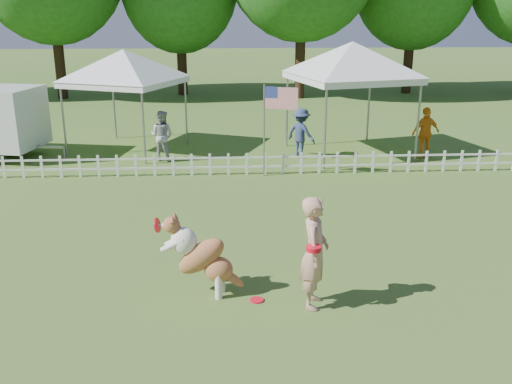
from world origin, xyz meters
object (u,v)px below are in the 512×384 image
frisbee_on_turf (257,300)px  canopy_tent_right (350,100)px  canopy_tent_left (127,102)px  spectator_c (426,133)px  dog (203,256)px  spectator_b (301,133)px  handler (314,252)px  flag_pole (264,131)px  spectator_a (162,136)px

frisbee_on_turf → canopy_tent_right: canopy_tent_right is taller
canopy_tent_left → spectator_c: bearing=13.0°
spectator_c → dog: bearing=38.0°
canopy_tent_left → spectator_b: canopy_tent_left is taller
dog → canopy_tent_left: canopy_tent_left is taller
canopy_tent_left → spectator_b: bearing=9.5°
dog → spectator_b: spectator_b is taller
handler → frisbee_on_turf: handler is taller
handler → flag_pole: bearing=15.1°
dog → canopy_tent_right: size_ratio=0.39×
handler → canopy_tent_right: size_ratio=0.52×
spectator_a → canopy_tent_right: bearing=-152.8°
handler → spectator_c: 10.02m
canopy_tent_left → flag_pole: bearing=-15.6°
spectator_b → spectator_c: 3.75m
handler → spectator_b: 9.17m
dog → frisbee_on_turf: 1.09m
handler → flag_pole: flag_pole is taller
spectator_a → spectator_c: (7.91, -0.14, 0.03)m
spectator_c → flag_pole: bearing=4.2°
dog → frisbee_on_turf: bearing=-7.2°
handler → spectator_a: size_ratio=1.16×
canopy_tent_left → canopy_tent_right: size_ratio=0.93×
handler → frisbee_on_turf: 1.22m
frisbee_on_turf → spectator_a: 9.13m
dog → canopy_tent_left: bearing=116.8°
handler → spectator_a: 9.52m
handler → flag_pole: 7.14m
flag_pole → spectator_c: flag_pole is taller
handler → frisbee_on_turf: bearing=91.6°
spectator_a → frisbee_on_turf: bearing=126.3°
canopy_tent_left → flag_pole: (4.11, -3.24, -0.31)m
canopy_tent_left → spectator_a: canopy_tent_left is taller
frisbee_on_turf → spectator_c: spectator_c is taller
frisbee_on_turf → spectator_b: spectator_b is taller
canopy_tent_right → spectator_a: 5.81m
frisbee_on_turf → spectator_c: (5.59, 8.66, 0.76)m
frisbee_on_turf → spectator_b: (1.86, 8.94, 0.74)m
dog → canopy_tent_right: bearing=76.7°
canopy_tent_left → spectator_a: size_ratio=2.06×
frisbee_on_turf → canopy_tent_right: size_ratio=0.07×
canopy_tent_right → spectator_a: (-5.71, -0.57, -0.92)m
flag_pole → spectator_a: size_ratio=1.65×
dog → frisbee_on_turf: (0.83, -0.28, -0.64)m
handler → dog: 1.76m
handler → spectator_b: size_ratio=1.16×
canopy_tent_right → dog: bearing=-129.7°
spectator_a → spectator_b: (4.17, 0.14, 0.00)m
canopy_tent_right → spectator_b: bearing=-179.1°
handler → canopy_tent_left: size_ratio=0.56×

